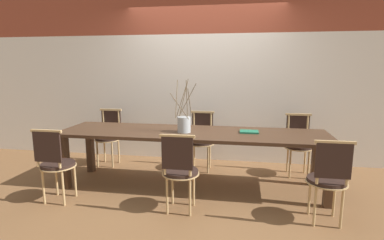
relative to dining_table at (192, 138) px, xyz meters
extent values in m
plane|color=brown|center=(0.00, 0.00, -0.66)|extent=(16.00, 16.00, 0.00)
cube|color=white|center=(0.00, 1.23, 0.37)|extent=(12.00, 0.06, 2.07)
cube|color=#422B1C|center=(0.00, 0.00, 0.06)|extent=(3.40, 0.86, 0.04)
cube|color=#422B1C|center=(-1.59, -0.32, -0.31)|extent=(0.09, 0.09, 0.70)
cube|color=#422B1C|center=(1.59, -0.32, -0.31)|extent=(0.09, 0.09, 0.70)
cube|color=#422B1C|center=(-1.59, 0.32, -0.31)|extent=(0.09, 0.09, 0.70)
cube|color=#422B1C|center=(1.59, 0.32, -0.31)|extent=(0.09, 0.09, 0.70)
cylinder|color=black|center=(-1.46, -0.66, -0.22)|extent=(0.38, 0.38, 0.04)
cylinder|color=tan|center=(-1.46, -0.66, -0.24)|extent=(0.40, 0.40, 0.01)
cylinder|color=tan|center=(-1.59, -0.53, -0.45)|extent=(0.03, 0.03, 0.42)
cylinder|color=tan|center=(-1.34, -0.53, -0.45)|extent=(0.03, 0.03, 0.42)
cylinder|color=tan|center=(-1.59, -0.78, -0.45)|extent=(0.03, 0.03, 0.42)
cylinder|color=tan|center=(-1.34, -0.78, -0.45)|extent=(0.03, 0.03, 0.42)
cylinder|color=tan|center=(-1.60, -0.82, 0.01)|extent=(0.03, 0.03, 0.43)
cylinder|color=tan|center=(-1.33, -0.82, 0.01)|extent=(0.03, 0.03, 0.43)
cube|color=black|center=(-1.46, -0.82, 0.03)|extent=(0.32, 0.02, 0.34)
cube|color=tan|center=(-1.46, -0.82, 0.21)|extent=(0.36, 0.03, 0.03)
cylinder|color=black|center=(-0.01, -0.66, -0.22)|extent=(0.38, 0.38, 0.04)
cylinder|color=tan|center=(-0.01, -0.66, -0.24)|extent=(0.40, 0.40, 0.01)
cylinder|color=tan|center=(-0.14, -0.53, -0.45)|extent=(0.03, 0.03, 0.42)
cylinder|color=tan|center=(0.11, -0.53, -0.45)|extent=(0.03, 0.03, 0.42)
cylinder|color=tan|center=(-0.14, -0.78, -0.45)|extent=(0.03, 0.03, 0.42)
cylinder|color=tan|center=(0.11, -0.78, -0.45)|extent=(0.03, 0.03, 0.42)
cylinder|color=tan|center=(-0.15, -0.82, 0.01)|extent=(0.03, 0.03, 0.43)
cylinder|color=tan|center=(0.12, -0.82, 0.01)|extent=(0.03, 0.03, 0.43)
cube|color=black|center=(-0.01, -0.82, 0.03)|extent=(0.32, 0.02, 0.34)
cube|color=tan|center=(-0.01, -0.82, 0.21)|extent=(0.36, 0.03, 0.03)
cylinder|color=black|center=(1.47, -0.66, -0.22)|extent=(0.38, 0.38, 0.04)
cylinder|color=tan|center=(1.47, -0.66, -0.24)|extent=(0.40, 0.40, 0.01)
cylinder|color=tan|center=(1.35, -0.53, -0.45)|extent=(0.03, 0.03, 0.42)
cylinder|color=tan|center=(1.60, -0.53, -0.45)|extent=(0.03, 0.03, 0.42)
cylinder|color=tan|center=(1.35, -0.78, -0.45)|extent=(0.03, 0.03, 0.42)
cylinder|color=tan|center=(1.60, -0.78, -0.45)|extent=(0.03, 0.03, 0.42)
cylinder|color=tan|center=(1.34, -0.82, 0.01)|extent=(0.03, 0.03, 0.43)
cylinder|color=tan|center=(1.61, -0.82, 0.01)|extent=(0.03, 0.03, 0.43)
cube|color=black|center=(1.47, -0.82, 0.03)|extent=(0.32, 0.02, 0.34)
cube|color=tan|center=(1.47, -0.82, 0.21)|extent=(0.36, 0.03, 0.03)
cylinder|color=black|center=(-1.47, 0.66, -0.22)|extent=(0.38, 0.38, 0.04)
cylinder|color=tan|center=(-1.47, 0.66, -0.24)|extent=(0.40, 0.40, 0.01)
cylinder|color=tan|center=(-1.35, 0.53, -0.45)|extent=(0.03, 0.03, 0.42)
cylinder|color=tan|center=(-1.59, 0.53, -0.45)|extent=(0.03, 0.03, 0.42)
cylinder|color=tan|center=(-1.35, 0.78, -0.45)|extent=(0.03, 0.03, 0.42)
cylinder|color=tan|center=(-1.59, 0.78, -0.45)|extent=(0.03, 0.03, 0.42)
cylinder|color=tan|center=(-1.34, 0.82, 0.01)|extent=(0.03, 0.03, 0.43)
cylinder|color=tan|center=(-1.60, 0.82, 0.01)|extent=(0.03, 0.03, 0.43)
cube|color=black|center=(-1.47, 0.82, 0.03)|extent=(0.32, 0.02, 0.34)
cube|color=tan|center=(-1.47, 0.82, 0.21)|extent=(0.36, 0.03, 0.03)
cylinder|color=black|center=(0.03, 0.66, -0.22)|extent=(0.38, 0.38, 0.04)
cylinder|color=tan|center=(0.03, 0.66, -0.24)|extent=(0.40, 0.40, 0.01)
cylinder|color=tan|center=(0.15, 0.53, -0.45)|extent=(0.03, 0.03, 0.42)
cylinder|color=tan|center=(-0.10, 0.53, -0.45)|extent=(0.03, 0.03, 0.42)
cylinder|color=tan|center=(0.15, 0.78, -0.45)|extent=(0.03, 0.03, 0.42)
cylinder|color=tan|center=(-0.10, 0.78, -0.45)|extent=(0.03, 0.03, 0.42)
cylinder|color=tan|center=(0.16, 0.82, 0.01)|extent=(0.03, 0.03, 0.43)
cylinder|color=tan|center=(-0.11, 0.82, 0.01)|extent=(0.03, 0.03, 0.43)
cube|color=black|center=(0.03, 0.82, 0.03)|extent=(0.32, 0.02, 0.34)
cube|color=tan|center=(0.03, 0.82, 0.21)|extent=(0.36, 0.03, 0.03)
cylinder|color=black|center=(1.43, 0.66, -0.22)|extent=(0.38, 0.38, 0.04)
cylinder|color=tan|center=(1.43, 0.66, -0.24)|extent=(0.40, 0.40, 0.01)
cylinder|color=tan|center=(1.56, 0.53, -0.45)|extent=(0.03, 0.03, 0.42)
cylinder|color=tan|center=(1.31, 0.53, -0.45)|extent=(0.03, 0.03, 0.42)
cylinder|color=tan|center=(1.56, 0.78, -0.45)|extent=(0.03, 0.03, 0.42)
cylinder|color=tan|center=(1.31, 0.78, -0.45)|extent=(0.03, 0.03, 0.42)
cylinder|color=tan|center=(1.57, 0.82, 0.01)|extent=(0.03, 0.03, 0.43)
cylinder|color=tan|center=(1.30, 0.82, 0.01)|extent=(0.03, 0.03, 0.43)
cube|color=black|center=(1.43, 0.82, 0.03)|extent=(0.32, 0.02, 0.34)
cube|color=tan|center=(1.43, 0.82, 0.21)|extent=(0.36, 0.03, 0.03)
cylinder|color=#B2BCC1|center=(-0.09, -0.05, 0.18)|extent=(0.17, 0.17, 0.20)
cylinder|color=brown|center=(-0.19, -0.06, 0.50)|extent=(0.02, 0.19, 0.46)
cylinder|color=brown|center=(-0.07, 0.06, 0.48)|extent=(0.23, 0.06, 0.42)
cylinder|color=brown|center=(-0.13, 0.01, 0.48)|extent=(0.13, 0.09, 0.41)
cylinder|color=brown|center=(-0.13, -0.17, 0.43)|extent=(0.25, 0.08, 0.31)
cylinder|color=brown|center=(-0.02, -0.06, 0.46)|extent=(0.03, 0.15, 0.36)
cylinder|color=brown|center=(-0.06, -0.05, 0.50)|extent=(0.01, 0.08, 0.46)
cylinder|color=brown|center=(-0.10, 0.00, 0.51)|extent=(0.12, 0.03, 0.47)
cube|color=#1E6B4C|center=(0.72, 0.07, 0.09)|extent=(0.23, 0.17, 0.02)
camera|label=1|loc=(0.62, -3.67, 0.90)|focal=28.00mm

